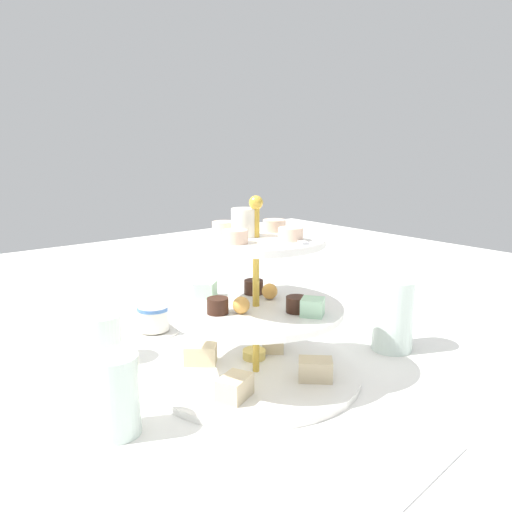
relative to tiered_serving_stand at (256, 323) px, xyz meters
name	(u,v)px	position (x,y,z in m)	size (l,w,h in m)	color
ground_plane	(256,377)	(0.00, 0.00, -0.08)	(2.40, 2.40, 0.00)	white
tiered_serving_stand	(256,323)	(0.00, 0.00, 0.00)	(0.31, 0.31, 0.27)	white
water_glass_tall_right	(393,315)	(-0.06, -0.25, -0.02)	(0.07, 0.07, 0.12)	silver
water_glass_short_left	(101,338)	(0.20, 0.15, -0.05)	(0.06, 0.06, 0.08)	silver
teacup_with_saucer	(154,320)	(0.27, 0.02, -0.06)	(0.09, 0.09, 0.05)	white
butter_knife_left	(426,479)	(-0.30, 0.02, -0.08)	(0.17, 0.01, 0.00)	silver
butter_knife_right	(259,312)	(0.23, -0.20, -0.08)	(0.17, 0.01, 0.00)	silver
water_glass_mid_back	(115,395)	(-0.01, 0.23, -0.04)	(0.06, 0.06, 0.10)	silver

